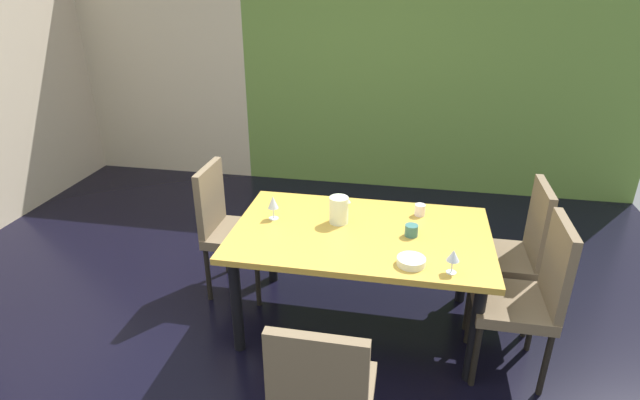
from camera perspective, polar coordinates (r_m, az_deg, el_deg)
The scene contains 14 objects.
ground_plane at distance 3.49m, azimuth -4.56°, elevation -15.47°, with size 6.25×5.72×0.02m, color black.
back_panel_interior at distance 6.17m, azimuth -17.69°, elevation 14.48°, with size 2.03×0.10×2.54m, color beige.
garden_window_panel at distance 5.47m, azimuth 13.65°, elevation 13.76°, with size 4.22×0.10×2.54m, color olive.
dining_table at distance 3.25m, azimuth 4.62°, elevation -4.83°, with size 1.64×1.01×0.72m.
chair_right_far at distance 3.58m, azimuth 21.40°, elevation -5.10°, with size 0.44×0.44×1.02m.
chair_left_far at distance 3.73m, azimuth -10.50°, elevation -2.61°, with size 0.45×0.44×0.99m.
chair_head_near at distance 2.34m, azimuth 0.20°, elevation -21.44°, with size 0.44×0.44×0.97m.
chair_right_near at distance 3.14m, azimuth 22.85°, elevation -9.70°, with size 0.44×0.44×1.01m.
wine_glass_south at distance 2.82m, azimuth 14.99°, elevation -6.22°, with size 0.07×0.07×0.14m.
wine_glass_front at distance 3.32m, azimuth -5.38°, elevation -0.33°, with size 0.07×0.07×0.16m.
serving_bowl_north at distance 2.89m, azimuth 10.38°, elevation -6.90°, with size 0.16×0.16×0.04m, color silver.
cup_west at distance 3.18m, azimuth 10.40°, elevation -3.44°, with size 0.08×0.08×0.07m, color #376966.
cup_east at distance 3.46m, azimuth 11.34°, elevation -1.12°, with size 0.07×0.07×0.08m, color white.
pitcher_right at distance 3.27m, azimuth 2.18°, elevation -1.12°, with size 0.14×0.12×0.18m.
Camera 1 is at (0.76, -2.57, 2.23)m, focal length 28.00 mm.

